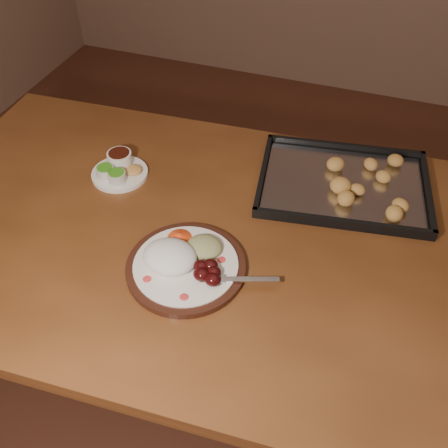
% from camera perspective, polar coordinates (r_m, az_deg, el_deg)
% --- Properties ---
extents(ground, '(4.00, 4.00, 0.00)m').
position_cam_1_polar(ground, '(1.84, 7.46, -16.25)').
color(ground, '#582D1E').
rests_on(ground, ground).
extents(dining_table, '(1.55, 0.99, 0.75)m').
position_cam_1_polar(dining_table, '(1.27, -2.33, -3.91)').
color(dining_table, brown).
rests_on(dining_table, ground).
extents(dinner_plate, '(0.34, 0.27, 0.06)m').
position_cam_1_polar(dinner_plate, '(1.11, -4.58, -4.32)').
color(dinner_plate, black).
rests_on(dinner_plate, dining_table).
extents(condiment_saucer, '(0.15, 0.15, 0.05)m').
position_cam_1_polar(condiment_saucer, '(1.37, -11.95, 6.16)').
color(condiment_saucer, white).
rests_on(condiment_saucer, dining_table).
extents(baking_tray, '(0.48, 0.38, 0.05)m').
position_cam_1_polar(baking_tray, '(1.34, 13.49, 4.57)').
color(baking_tray, black).
rests_on(baking_tray, dining_table).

